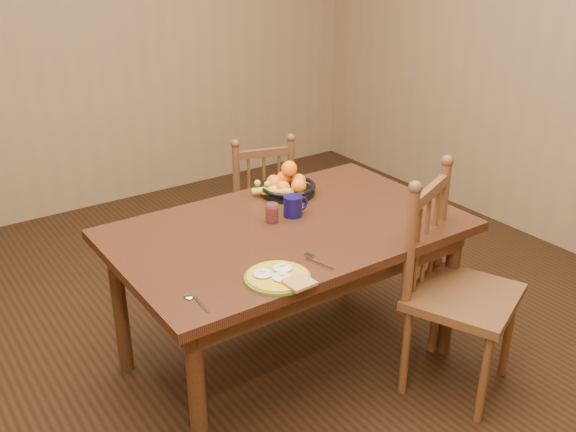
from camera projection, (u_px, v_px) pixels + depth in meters
room at (288, 98)px, 2.71m from camera, size 4.52×5.02×2.72m
dining_table at (288, 242)px, 2.99m from camera, size 1.60×1.00×0.75m
chair_far at (258, 206)px, 3.96m from camera, size 0.50×0.48×0.90m
chair_near at (455, 290)px, 2.91m from camera, size 0.61×0.60×1.04m
breakfast_plate at (279, 277)px, 2.50m from camera, size 0.26×0.29×0.04m
fork at (316, 261)px, 2.64m from camera, size 0.05×0.18×0.00m
spoon at (193, 299)px, 2.37m from camera, size 0.04×0.16×0.01m
coffee_mug at (294, 206)px, 3.04m from camera, size 0.13×0.09×0.10m
juice_glass at (272, 213)px, 2.98m from camera, size 0.06×0.06×0.09m
fruit_bowl at (287, 185)px, 3.29m from camera, size 0.32×0.29×0.17m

